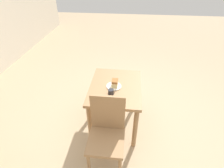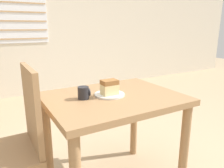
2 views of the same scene
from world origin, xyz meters
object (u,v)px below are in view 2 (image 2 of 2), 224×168
dining_table_near (113,113)px  plate (110,94)px  chair_near_window (14,144)px  coffee_mug (84,93)px  cake_slice (109,87)px

dining_table_near → plate: (-0.02, 0.02, 0.13)m
chair_near_window → coffee_mug: 0.50m
dining_table_near → plate: plate is taller
chair_near_window → coffee_mug: (0.43, 0.00, 0.24)m
chair_near_window → cake_slice: (0.60, -0.03, 0.26)m
dining_table_near → cake_slice: cake_slice is taller
plate → dining_table_near: bearing=-47.2°
plate → coffee_mug: bearing=173.6°
dining_table_near → coffee_mug: (-0.19, 0.04, 0.16)m
cake_slice → plate: bearing=60.6°
cake_slice → coffee_mug: 0.17m
coffee_mug → chair_near_window: bearing=-179.8°
chair_near_window → plate: chair_near_window is taller
plate → coffee_mug: size_ratio=2.55×
dining_table_near → plate: size_ratio=4.35×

